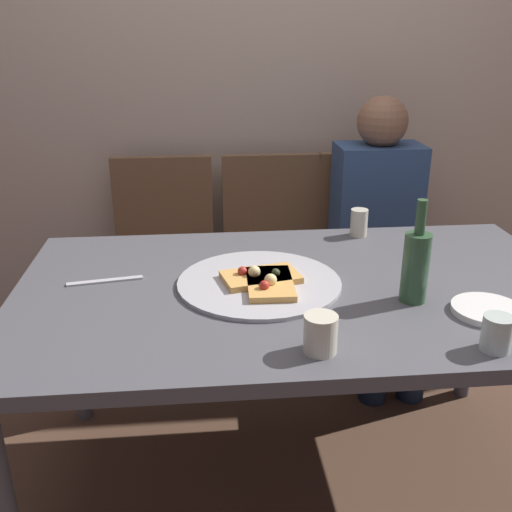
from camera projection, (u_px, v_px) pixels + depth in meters
The scene contains 16 objects.
ground_plane at pixel (295, 480), 1.96m from camera, with size 8.00×8.00×0.00m, color #513828.
back_wall at pixel (260, 57), 2.56m from camera, with size 6.00×0.10×2.60m, color #BCA893.
dining_table at pixel (300, 306), 1.72m from camera, with size 1.66×0.97×0.73m.
pizza_tray at pixel (259, 283), 1.69m from camera, with size 0.48×0.48×0.01m, color #ADADB2.
pizza_slice_last at pixel (270, 283), 1.65m from camera, with size 0.14×0.22×0.05m.
pizza_slice_extra at pixel (260, 276), 1.69m from camera, with size 0.24×0.18×0.05m.
wine_bottle at pixel (416, 265), 1.56m from camera, with size 0.07×0.07×0.29m.
tumbler_near at pixel (359, 223), 2.07m from camera, with size 0.06×0.06×0.10m, color beige.
tumbler_far at pixel (497, 333), 1.34m from camera, with size 0.07×0.07×0.09m, color #B7C6BC.
wine_glass at pixel (320, 334), 1.33m from camera, with size 0.08×0.08×0.09m, color beige.
plate_stack at pixel (487, 310), 1.53m from camera, with size 0.19×0.19×0.02m, color white.
table_knife at pixel (105, 281), 1.71m from camera, with size 0.22×0.02×0.01m, color #B7B7BC.
chair_left at pixel (164, 250), 2.55m from camera, with size 0.44×0.44×0.90m.
chair_middle at pixel (274, 246), 2.59m from camera, with size 0.44×0.44×0.90m.
chair_right at pixel (369, 243), 2.63m from camera, with size 0.44×0.44×0.90m.
guest_in_sweater at pixel (381, 227), 2.44m from camera, with size 0.36×0.56×1.17m.
Camera 1 is at (-0.28, -1.52, 1.43)m, focal length 40.65 mm.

